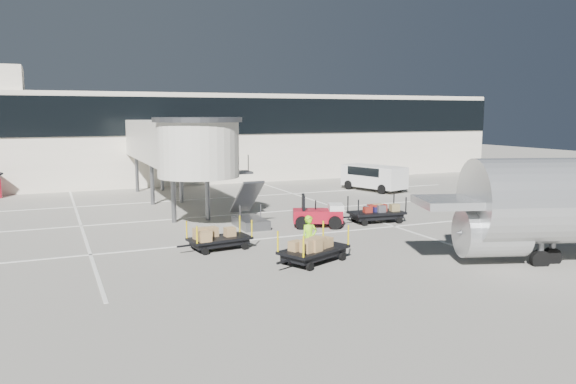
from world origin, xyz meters
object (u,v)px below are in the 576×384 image
Objects in this scene: box_cart_near at (315,249)px; ground_worker at (309,238)px; minivan at (372,176)px; suitcase_cart at (376,213)px; baggage_tug at (319,215)px; box_cart_far at (219,238)px.

ground_worker is at bearing 64.52° from box_cart_near.
box_cart_near is 0.66× the size of minivan.
ground_worker reaches higher than suitcase_cart.
baggage_tug is 7.59m from box_cart_near.
box_cart_near reaches higher than box_cart_far.
box_cart_near is 4.92m from box_cart_far.
baggage_tug is at bearing -179.32° from suitcase_cart.
box_cart_far is at bearing 103.92° from box_cart_near.
ground_worker is (0.01, 0.55, 0.38)m from box_cart_near.
minivan is at bearing 32.53° from box_cart_far.
box_cart_near is (-3.54, -6.72, -0.08)m from baggage_tug.
suitcase_cart is at bearing 39.32° from ground_worker.
minivan is (10.60, 11.58, 0.56)m from baggage_tug.
minivan is (14.14, 18.30, 0.64)m from box_cart_near.
minivan reaches higher than box_cart_near.
minivan is at bearing 64.05° from suitcase_cart.
baggage_tug is 1.58× the size of ground_worker.
box_cart_near is at bearing -132.70° from suitcase_cart.
suitcase_cart is at bearing 17.68° from baggage_tug.
baggage_tug is at bearing 37.91° from box_cart_near.
baggage_tug is 0.78× the size of suitcase_cart.
box_cart_near is 23.13m from minivan.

